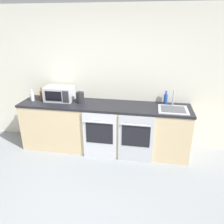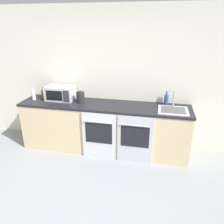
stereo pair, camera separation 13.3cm
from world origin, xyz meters
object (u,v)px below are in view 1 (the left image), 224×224
at_px(bottle_blue, 166,99).
at_px(bottle_amber, 42,95).
at_px(oven_right, 136,139).
at_px(bottle_clear, 32,96).
at_px(sink, 173,109).
at_px(microwave, 59,94).
at_px(kettle, 80,97).
at_px(oven_left, 100,136).

relative_size(bottle_blue, bottle_amber, 1.04).
xyz_separation_m(oven_right, bottle_blue, (0.48, 0.58, 0.56)).
xyz_separation_m(bottle_clear, sink, (2.59, -0.04, -0.07)).
bearing_deg(bottle_amber, microwave, -3.26).
bearing_deg(oven_right, bottle_blue, 50.66).
xyz_separation_m(bottle_blue, kettle, (-1.55, -0.23, 0.01)).
bearing_deg(bottle_blue, sink, -69.97).
bearing_deg(oven_right, sink, 24.53).
bearing_deg(sink, oven_left, -167.53).
bearing_deg(oven_left, sink, 12.47).
xyz_separation_m(microwave, bottle_clear, (-0.50, -0.11, -0.05)).
height_order(oven_right, microwave, microwave).
height_order(bottle_amber, sink, sink).
bearing_deg(oven_left, microwave, 154.17).
distance_m(oven_left, bottle_amber, 1.42).
distance_m(oven_left, oven_right, 0.63).
height_order(oven_right, bottle_clear, bottle_clear).
height_order(bottle_clear, kettle, bottle_clear).
height_order(bottle_clear, bottle_amber, bottle_amber).
xyz_separation_m(oven_left, bottle_clear, (-1.36, 0.31, 0.56)).
height_order(oven_left, sink, sink).
height_order(bottle_clear, bottle_blue, bottle_blue).
relative_size(oven_left, sink, 1.76).
height_order(oven_left, oven_right, same).
xyz_separation_m(kettle, sink, (1.66, -0.09, -0.09)).
distance_m(bottle_blue, sink, 0.34).
height_order(oven_right, bottle_blue, bottle_blue).
height_order(bottle_clear, sink, sink).
bearing_deg(microwave, bottle_blue, 4.85).
relative_size(microwave, kettle, 2.48).
distance_m(bottle_blue, kettle, 1.56).
bearing_deg(bottle_clear, bottle_blue, 6.29).
distance_m(microwave, kettle, 0.43).
height_order(microwave, sink, sink).
height_order(oven_left, bottle_blue, bottle_blue).
bearing_deg(bottle_blue, kettle, -171.72).
relative_size(oven_left, oven_right, 1.00).
bearing_deg(oven_right, bottle_amber, 166.77).
height_order(microwave, kettle, microwave).
xyz_separation_m(microwave, bottle_blue, (1.97, 0.17, -0.04)).
xyz_separation_m(oven_left, microwave, (-0.86, 0.42, 0.61)).
bearing_deg(oven_right, kettle, 161.48).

